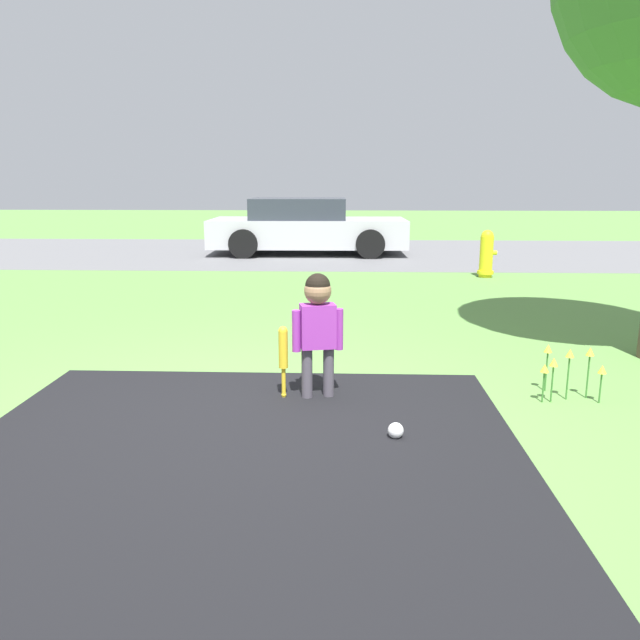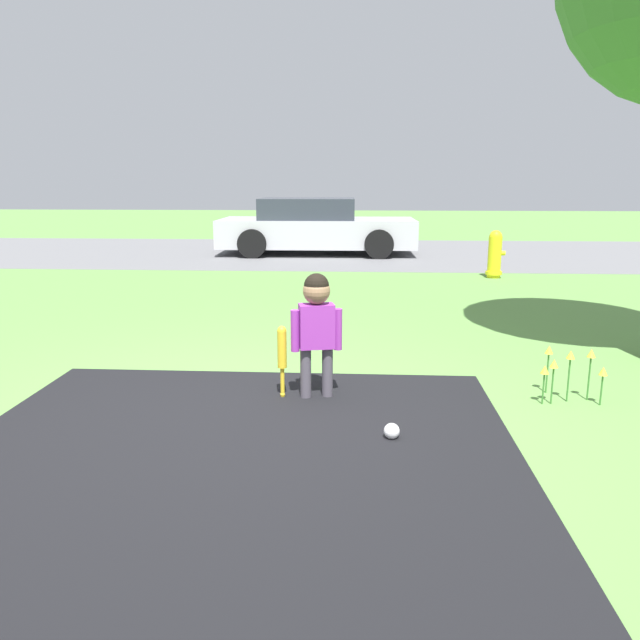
# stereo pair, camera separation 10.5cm
# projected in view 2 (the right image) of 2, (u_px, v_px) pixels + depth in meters

# --- Properties ---
(ground_plane) EXTENTS (60.00, 60.00, 0.00)m
(ground_plane) POSITION_uv_depth(u_px,v_px,m) (245.00, 417.00, 4.19)
(ground_plane) COLOR #5B8C42
(street_strip) EXTENTS (40.00, 6.00, 0.01)m
(street_strip) POSITION_uv_depth(u_px,v_px,m) (325.00, 252.00, 13.83)
(street_strip) COLOR slate
(street_strip) RESTS_ON ground
(child) EXTENTS (0.37, 0.20, 0.92)m
(child) POSITION_uv_depth(u_px,v_px,m) (317.00, 318.00, 4.46)
(child) COLOR #4C4751
(child) RESTS_ON ground
(baseball_bat) EXTENTS (0.07, 0.07, 0.54)m
(baseball_bat) POSITION_uv_depth(u_px,v_px,m) (282.00, 352.00, 4.51)
(baseball_bat) COLOR yellow
(baseball_bat) RESTS_ON ground
(sports_ball) EXTENTS (0.10, 0.10, 0.10)m
(sports_ball) POSITION_uv_depth(u_px,v_px,m) (392.00, 431.00, 3.83)
(sports_ball) COLOR white
(sports_ball) RESTS_ON ground
(fire_hydrant) EXTENTS (0.30, 0.27, 0.77)m
(fire_hydrant) POSITION_uv_depth(u_px,v_px,m) (495.00, 255.00, 10.15)
(fire_hydrant) COLOR yellow
(fire_hydrant) RESTS_ON ground
(parked_car) EXTENTS (4.21, 2.05, 1.19)m
(parked_car) POSITION_uv_depth(u_px,v_px,m) (315.00, 227.00, 13.51)
(parked_car) COLOR #B7B7BC
(parked_car) RESTS_ON ground
(flower_bed) EXTENTS (0.46, 0.31, 0.38)m
(flower_bed) POSITION_uv_depth(u_px,v_px,m) (568.00, 364.00, 4.44)
(flower_bed) COLOR #38702D
(flower_bed) RESTS_ON ground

